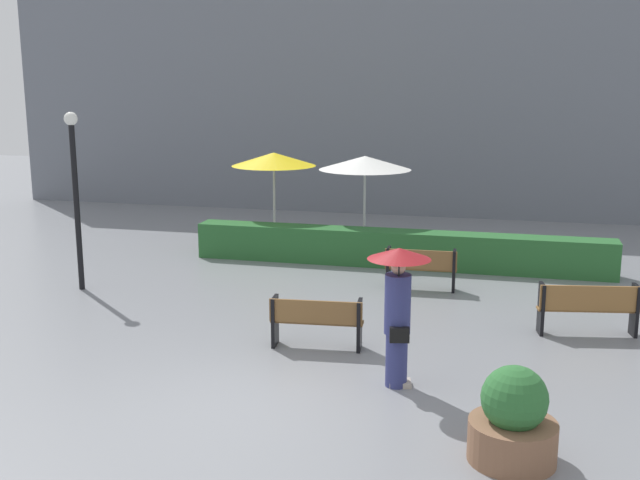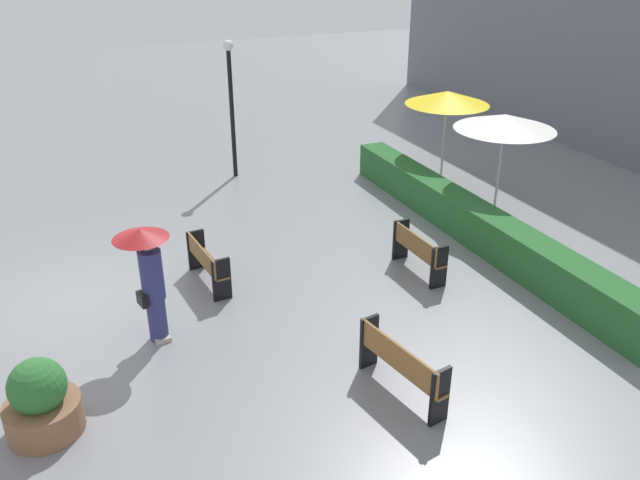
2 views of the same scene
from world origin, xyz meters
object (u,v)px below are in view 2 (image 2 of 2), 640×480
bench_far_right (400,363)px  pedestrian_with_umbrella (149,272)px  bench_mid_center (206,261)px  patio_umbrella_yellow (447,98)px  patio_umbrella_white (505,122)px  lamp_post (231,95)px  bench_back_row (418,250)px  planter_pot (41,402)px

bench_far_right → pedestrian_with_umbrella: size_ratio=0.83×
bench_mid_center → pedestrian_with_umbrella: (1.54, -1.29, 0.82)m
patio_umbrella_yellow → patio_umbrella_white: patio_umbrella_yellow is taller
bench_mid_center → patio_umbrella_yellow: (-3.08, 7.47, 1.84)m
bench_far_right → patio_umbrella_yellow: patio_umbrella_yellow is taller
lamp_post → patio_umbrella_yellow: (2.72, 5.14, 0.03)m
bench_back_row → lamp_post: size_ratio=0.41×
bench_back_row → lamp_post: lamp_post is taller
bench_far_right → bench_mid_center: size_ratio=1.11×
bench_far_right → patio_umbrella_white: size_ratio=0.70×
bench_mid_center → patio_umbrella_white: 7.66m
pedestrian_with_umbrella → patio_umbrella_yellow: 9.96m
bench_far_right → patio_umbrella_white: patio_umbrella_white is taller
bench_far_right → planter_pot: planter_pot is taller
bench_back_row → patio_umbrella_yellow: patio_umbrella_yellow is taller
bench_back_row → bench_mid_center: (-1.26, -4.04, -0.02)m
pedestrian_with_umbrella → lamp_post: lamp_post is taller
bench_mid_center → bench_far_right: bearing=22.0°
bench_back_row → planter_pot: 7.44m
bench_mid_center → patio_umbrella_white: size_ratio=0.63×
bench_back_row → pedestrian_with_umbrella: (0.28, -5.34, 0.80)m
bench_far_right → pedestrian_with_umbrella: (-2.91, -3.09, 0.77)m
bench_back_row → patio_umbrella_yellow: (-4.34, 3.42, 1.82)m
lamp_post → pedestrian_with_umbrella: bearing=-26.2°
bench_back_row → planter_pot: (1.93, -7.19, -0.02)m
bench_back_row → bench_mid_center: size_ratio=0.97×
bench_mid_center → lamp_post: (-5.80, 2.33, 1.81)m
bench_far_right → patio_umbrella_white: 7.78m
bench_far_right → pedestrian_with_umbrella: pedestrian_with_umbrella is taller
lamp_post → patio_umbrella_white: size_ratio=1.51×
patio_umbrella_yellow → pedestrian_with_umbrella: bearing=-62.2°
bench_mid_center → bench_back_row: bearing=72.7°
bench_mid_center → planter_pot: bearing=-44.6°
bench_far_right → bench_mid_center: 4.80m
bench_back_row → bench_far_right: size_ratio=0.87×
bench_back_row → patio_umbrella_white: bearing=119.1°
bench_mid_center → patio_umbrella_yellow: bearing=112.4°
bench_far_right → lamp_post: bearing=177.0°
bench_mid_center → planter_pot: size_ratio=1.34×
bench_back_row → bench_far_right: bench_far_right is taller
bench_back_row → patio_umbrella_yellow: size_ratio=0.60×
planter_pot → lamp_post: 10.68m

